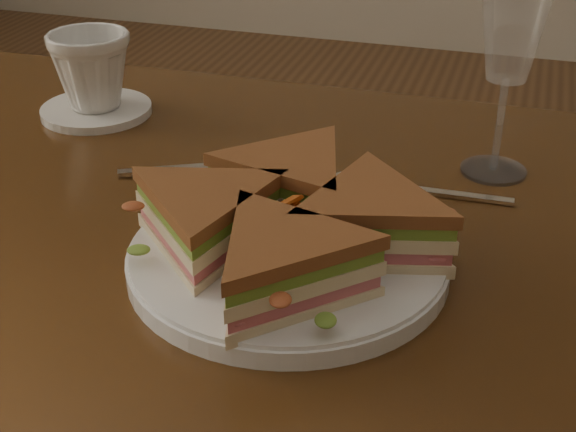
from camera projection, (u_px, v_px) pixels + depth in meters
The scene contains 9 objects.
table at pixel (266, 324), 0.78m from camera, with size 1.20×0.80×0.75m.
plate at pixel (288, 259), 0.68m from camera, with size 0.27×0.27×0.02m, color white.
sandwich_wedges at pixel (288, 221), 0.67m from camera, with size 0.32×0.32×0.06m.
crisps_mound at pixel (288, 225), 0.67m from camera, with size 0.09×0.09×0.05m, color orange, non-canonical shape.
spoon at pixel (376, 184), 0.82m from camera, with size 0.18×0.03×0.01m.
knife at pixel (214, 168), 0.85m from camera, with size 0.20×0.11×0.00m.
wine_glass at pixel (513, 31), 0.77m from camera, with size 0.08×0.08×0.21m.
saucer at pixel (97, 110), 0.99m from camera, with size 0.14×0.14×0.01m, color white.
coffee_cup at pixel (92, 70), 0.96m from camera, with size 0.10×0.10×0.09m, color white.
Camera 1 is at (0.21, -0.59, 1.13)m, focal length 50.00 mm.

